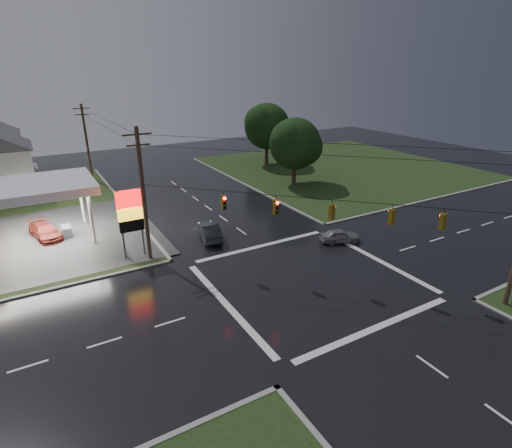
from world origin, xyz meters
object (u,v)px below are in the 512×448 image
tree_ne_near (296,144)px  car_pump (45,231)px  pylon_sign (130,213)px  tree_ne_far (268,126)px  car_north (210,231)px  utility_pole_n (87,142)px  utility_pole_nw (143,194)px  car_crossing (340,236)px

tree_ne_near → car_pump: tree_ne_near is taller
pylon_sign → car_pump: 10.90m
tree_ne_near → tree_ne_far: (3.01, 12.00, 0.62)m
tree_ne_near → car_north: (-17.56, -11.14, -4.79)m
car_pump → utility_pole_n: bearing=55.5°
utility_pole_n → car_pump: size_ratio=2.19×
utility_pole_nw → car_crossing: size_ratio=3.01×
car_north → car_pump: 15.53m
pylon_sign → car_north: bearing=2.9°
pylon_sign → tree_ne_near: bearing=25.0°
car_north → car_pump: car_north is taller
tree_ne_far → car_pump: (-33.93, -15.23, -5.48)m
tree_ne_near → car_crossing: (-7.47, -17.85, -4.94)m
utility_pole_nw → tree_ne_near: (23.64, 12.49, -0.16)m
utility_pole_nw → car_pump: 12.81m
tree_ne_near → tree_ne_far: size_ratio=0.92×
utility_pole_n → tree_ne_near: utility_pole_n is taller
utility_pole_nw → tree_ne_far: 36.20m
car_north → utility_pole_nw: bearing=25.5°
tree_ne_near → tree_ne_far: tree_ne_far is taller
utility_pole_nw → car_pump: size_ratio=2.29×
car_crossing → car_pump: car_pump is taller
pylon_sign → utility_pole_nw: bearing=-45.0°
car_pump → tree_ne_far: bearing=10.4°
pylon_sign → utility_pole_n: utility_pole_n is taller
utility_pole_n → car_crossing: 37.83m
utility_pole_n → tree_ne_near: bearing=-34.1°
utility_pole_nw → car_north: size_ratio=2.35×
pylon_sign → tree_ne_far: bearing=40.4°
car_crossing → utility_pole_nw: bearing=92.9°
utility_pole_n → car_crossing: size_ratio=2.87×
car_pump → utility_pole_nw: bearing=-65.6°
utility_pole_nw → car_crossing: utility_pole_nw is taller
pylon_sign → car_pump: size_ratio=1.25×
utility_pole_nw → car_pump: (-7.28, 9.26, -5.02)m
pylon_sign → utility_pole_nw: size_ratio=0.55×
tree_ne_far → car_pump: size_ratio=2.04×
utility_pole_nw → utility_pole_n: size_ratio=1.05×
pylon_sign → car_crossing: (17.17, -6.36, -3.39)m
utility_pole_n → car_crossing: bearing=-64.5°
car_pump → tree_ne_near: bearing=-7.8°
car_crossing → car_pump: size_ratio=0.76×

